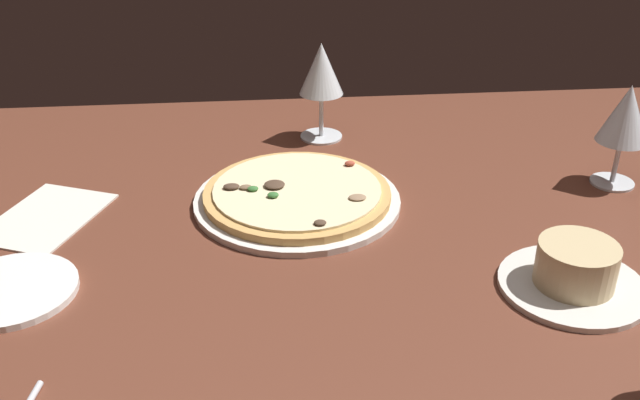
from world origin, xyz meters
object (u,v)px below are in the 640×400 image
pizza_main (297,196)px  paper_menu (46,217)px  wine_glass_near (323,73)px  wine_glass_far (626,117)px  ramekin_on_saucer (575,272)px  side_plate (11,290)px

pizza_main → paper_menu: bearing=1.8°
pizza_main → paper_menu: pizza_main is taller
pizza_main → wine_glass_near: 27.90cm
pizza_main → wine_glass_far: wine_glass_far is taller
pizza_main → wine_glass_near: size_ratio=1.78×
pizza_main → paper_menu: (36.81, 1.16, -1.07)cm
ramekin_on_saucer → wine_glass_far: (-17.87, -27.40, 8.84)cm
side_plate → paper_menu: 18.83cm
wine_glass_far → side_plate: size_ratio=1.02×
pizza_main → wine_glass_far: size_ratio=1.90×
side_plate → paper_menu: (0.21, -18.82, -0.30)cm
wine_glass_far → pizza_main: bearing=2.3°
pizza_main → wine_glass_near: (-6.36, -24.84, 11.01)cm
paper_menu → pizza_main: bearing=-155.9°
side_plate → wine_glass_near: bearing=-133.8°
pizza_main → ramekin_on_saucer: size_ratio=1.71×
ramekin_on_saucer → paper_menu: ramekin_on_saucer is taller
pizza_main → wine_glass_far: bearing=-177.7°
ramekin_on_saucer → wine_glass_far: 33.88cm
side_plate → wine_glass_far: bearing=-165.8°
wine_glass_near → side_plate: size_ratio=1.08×
ramekin_on_saucer → wine_glass_far: wine_glass_far is taller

